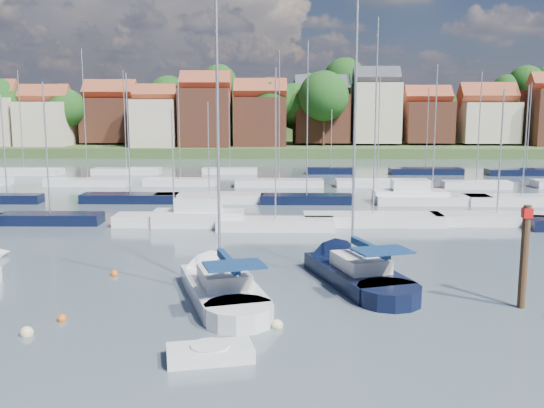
{
  "coord_description": "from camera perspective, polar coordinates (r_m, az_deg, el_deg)",
  "views": [
    {
      "loc": [
        1.1,
        -26.0,
        9.04
      ],
      "look_at": [
        0.45,
        14.0,
        2.68
      ],
      "focal_mm": 40.0,
      "sensor_mm": 36.0,
      "label": 1
    }
  ],
  "objects": [
    {
      "name": "buoy_b",
      "position": [
        26.78,
        -22.08,
        -11.38
      ],
      "size": [
        0.54,
        0.54,
        0.54
      ],
      "primitive_type": "sphere",
      "color": "beige",
      "rests_on": "ground"
    },
    {
      "name": "tender",
      "position": [
        22.67,
        -5.85,
        -13.8
      ],
      "size": [
        3.35,
        2.09,
        0.67
      ],
      "rotation": [
        0.0,
        0.0,
        0.22
      ],
      "color": "silver",
      "rests_on": "ground"
    },
    {
      "name": "sailboat_centre",
      "position": [
        30.66,
        -5.22,
        -7.46
      ],
      "size": [
        6.16,
        11.69,
        15.39
      ],
      "rotation": [
        0.0,
        0.0,
        1.87
      ],
      "color": "silver",
      "rests_on": "ground"
    },
    {
      "name": "ground",
      "position": [
        66.62,
        -0.02,
        1.24
      ],
      "size": [
        260.0,
        260.0,
        0.0
      ],
      "primitive_type": "plane",
      "color": "#3F4A56",
      "rests_on": "ground"
    },
    {
      "name": "buoy_c",
      "position": [
        27.94,
        -19.16,
        -10.36
      ],
      "size": [
        0.41,
        0.41,
        0.41
      ],
      "primitive_type": "sphere",
      "color": "#D85914",
      "rests_on": "ground"
    },
    {
      "name": "timber_piling",
      "position": [
        29.91,
        22.54,
        -6.31
      ],
      "size": [
        0.4,
        0.4,
        7.0
      ],
      "color": "#4C331E",
      "rests_on": "ground"
    },
    {
      "name": "sailboat_navy",
      "position": [
        33.45,
        6.87,
        -6.08
      ],
      "size": [
        6.5,
        11.96,
        16.04
      ],
      "rotation": [
        0.0,
        0.0,
        1.89
      ],
      "color": "black",
      "rests_on": "ground"
    },
    {
      "name": "buoy_d",
      "position": [
        25.69,
        0.5,
        -11.57
      ],
      "size": [
        0.5,
        0.5,
        0.5
      ],
      "primitive_type": "sphere",
      "color": "beige",
      "rests_on": "ground"
    },
    {
      "name": "buoy_g",
      "position": [
        34.32,
        -14.62,
        -6.54
      ],
      "size": [
        0.43,
        0.43,
        0.43
      ],
      "primitive_type": "sphere",
      "color": "#D85914",
      "rests_on": "ground"
    },
    {
      "name": "buoy_e",
      "position": [
        35.13,
        9.36,
        -6.0
      ],
      "size": [
        0.48,
        0.48,
        0.48
      ],
      "primitive_type": "sphere",
      "color": "#D85914",
      "rests_on": "ground"
    },
    {
      "name": "far_shore_town",
      "position": [
        158.73,
        1.36,
        7.44
      ],
      "size": [
        212.46,
        90.0,
        22.27
      ],
      "color": "#375229",
      "rests_on": "ground"
    },
    {
      "name": "marina_field",
      "position": [
        61.75,
        1.68,
        1.02
      ],
      "size": [
        79.62,
        41.41,
        15.93
      ],
      "color": "silver",
      "rests_on": "ground"
    }
  ]
}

